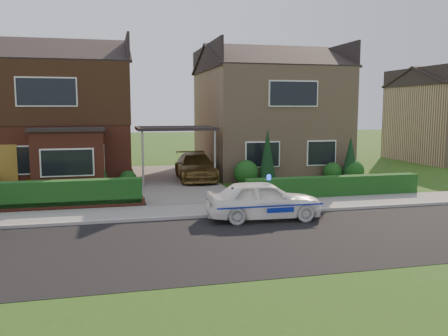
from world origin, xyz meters
name	(u,v)px	position (x,y,z in m)	size (l,w,h in m)	color
ground	(230,243)	(0.00, 0.00, 0.00)	(120.00, 120.00, 0.00)	#1D4713
road	(230,243)	(0.00, 0.00, 0.00)	(60.00, 6.00, 0.02)	black
kerb	(208,216)	(0.00, 3.05, 0.06)	(60.00, 0.16, 0.12)	#9E9993
sidewalk	(202,210)	(0.00, 4.10, 0.05)	(60.00, 2.00, 0.10)	slate
grass_verge	(301,321)	(0.00, -5.00, 0.00)	(60.00, 4.00, 0.01)	#1D4713
driveway	(176,181)	(0.00, 11.00, 0.06)	(3.80, 12.00, 0.12)	#666059
house_left	(57,106)	(-5.78, 13.90, 3.81)	(7.50, 9.53, 7.25)	brown
house_right	(267,108)	(5.80, 13.99, 3.66)	(7.50, 8.06, 7.25)	tan
carport_link	(175,129)	(0.00, 10.95, 2.66)	(3.80, 3.00, 2.77)	black
dwarf_wall	(36,208)	(-5.80, 5.30, 0.18)	(7.70, 0.25, 0.36)	brown
hedge_left	(36,212)	(-5.80, 5.45, 0.00)	(7.50, 0.55, 0.90)	#133E16
hedge_right	(334,198)	(5.80, 5.35, 0.00)	(7.50, 0.55, 0.80)	#133E16
shrub_left_mid	(91,177)	(-4.00, 9.30, 0.66)	(1.32, 1.32, 1.32)	#133E16
shrub_left_near	(128,180)	(-2.40, 9.60, 0.42)	(0.84, 0.84, 0.84)	#133E16
shrub_right_near	(246,172)	(3.20, 9.40, 0.60)	(1.20, 1.20, 1.20)	#133E16
shrub_right_mid	(333,172)	(7.80, 9.50, 0.48)	(0.96, 0.96, 0.96)	#133E16
shrub_right_far	(353,171)	(8.80, 9.20, 0.54)	(1.08, 1.08, 1.08)	#133E16
conifer_a	(267,158)	(4.20, 9.20, 1.30)	(0.90, 0.90, 2.60)	black
conifer_b	(350,160)	(8.60, 9.20, 1.10)	(0.90, 0.90, 2.20)	black
police_car	(263,200)	(1.75, 2.40, 0.65)	(3.52, 3.92, 1.47)	white
driveway_car	(196,167)	(1.00, 10.93, 0.77)	(1.81, 4.46, 1.30)	brown
potted_plant_b	(28,186)	(-6.61, 9.00, 0.37)	(0.40, 0.33, 0.74)	gray
potted_plant_c	(99,194)	(-3.63, 6.41, 0.37)	(0.41, 0.41, 0.73)	gray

